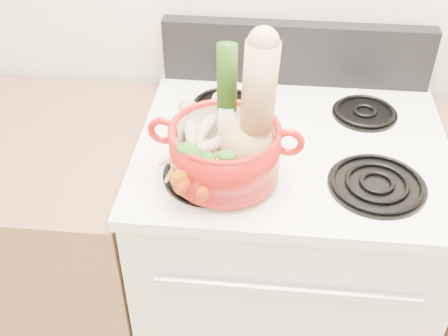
# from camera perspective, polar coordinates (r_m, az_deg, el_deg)

# --- Properties ---
(stove_body) EXTENTS (0.76, 0.65, 0.92)m
(stove_body) POSITION_cam_1_polar(r_m,az_deg,el_deg) (1.76, 5.79, -10.27)
(stove_body) COLOR white
(stove_body) RESTS_ON floor
(cooktop) EXTENTS (0.78, 0.67, 0.03)m
(cooktop) POSITION_cam_1_polar(r_m,az_deg,el_deg) (1.44, 6.99, 2.29)
(cooktop) COLOR white
(cooktop) RESTS_ON stove_body
(control_backsplash) EXTENTS (0.76, 0.05, 0.18)m
(control_backsplash) POSITION_cam_1_polar(r_m,az_deg,el_deg) (1.64, 7.34, 11.46)
(control_backsplash) COLOR black
(control_backsplash) RESTS_ON cooktop
(oven_handle) EXTENTS (0.60, 0.02, 0.02)m
(oven_handle) POSITION_cam_1_polar(r_m,az_deg,el_deg) (1.30, 6.35, -12.24)
(oven_handle) COLOR silver
(oven_handle) RESTS_ON stove_body
(burner_front_left) EXTENTS (0.22, 0.22, 0.02)m
(burner_front_left) POSITION_cam_1_polar(r_m,az_deg,el_deg) (1.30, -1.35, -0.49)
(burner_front_left) COLOR black
(burner_front_left) RESTS_ON cooktop
(burner_front_right) EXTENTS (0.22, 0.22, 0.02)m
(burner_front_right) POSITION_cam_1_polar(r_m,az_deg,el_deg) (1.32, 15.28, -1.53)
(burner_front_right) COLOR black
(burner_front_right) RESTS_ON cooktop
(burner_back_left) EXTENTS (0.17, 0.17, 0.02)m
(burner_back_left) POSITION_cam_1_polar(r_m,az_deg,el_deg) (1.54, 0.00, 6.52)
(burner_back_left) COLOR black
(burner_back_left) RESTS_ON cooktop
(burner_back_right) EXTENTS (0.17, 0.17, 0.02)m
(burner_back_right) POSITION_cam_1_polar(r_m,az_deg,el_deg) (1.56, 14.10, 5.56)
(burner_back_right) COLOR black
(burner_back_right) RESTS_ON cooktop
(dutch_oven) EXTENTS (0.26, 0.26, 0.12)m
(dutch_oven) POSITION_cam_1_polar(r_m,az_deg,el_deg) (1.25, 0.09, 1.68)
(dutch_oven) COLOR #AD100E
(dutch_oven) RESTS_ON burner_front_left
(pot_handle_left) EXTENTS (0.07, 0.02, 0.07)m
(pot_handle_left) POSITION_cam_1_polar(r_m,az_deg,el_deg) (1.25, -6.24, 3.80)
(pot_handle_left) COLOR #AD100E
(pot_handle_left) RESTS_ON dutch_oven
(pot_handle_right) EXTENTS (0.07, 0.02, 0.07)m
(pot_handle_right) POSITION_cam_1_polar(r_m,az_deg,el_deg) (1.22, 6.61, 2.60)
(pot_handle_right) COLOR #AD100E
(pot_handle_right) RESTS_ON dutch_oven
(squash) EXTENTS (0.14, 0.13, 0.31)m
(squash) POSITION_cam_1_polar(r_m,az_deg,el_deg) (1.19, 2.48, 6.23)
(squash) COLOR tan
(squash) RESTS_ON dutch_oven
(leek) EXTENTS (0.05, 0.05, 0.29)m
(leek) POSITION_cam_1_polar(r_m,az_deg,el_deg) (1.22, 0.29, 6.85)
(leek) COLOR beige
(leek) RESTS_ON dutch_oven
(ginger) EXTENTS (0.10, 0.08, 0.05)m
(ginger) POSITION_cam_1_polar(r_m,az_deg,el_deg) (1.31, 0.97, 3.10)
(ginger) COLOR tan
(ginger) RESTS_ON dutch_oven
(parsnip_0) EXTENTS (0.09, 0.22, 0.06)m
(parsnip_0) POSITION_cam_1_polar(r_m,az_deg,el_deg) (1.28, -2.11, 1.92)
(parsnip_0) COLOR beige
(parsnip_0) RESTS_ON dutch_oven
(parsnip_1) EXTENTS (0.10, 0.20, 0.06)m
(parsnip_1) POSITION_cam_1_polar(r_m,az_deg,el_deg) (1.26, -3.98, 1.71)
(parsnip_1) COLOR beige
(parsnip_1) RESTS_ON dutch_oven
(parsnip_2) EXTENTS (0.12, 0.20, 0.06)m
(parsnip_2) POSITION_cam_1_polar(r_m,az_deg,el_deg) (1.28, -2.47, 2.73)
(parsnip_2) COLOR beige
(parsnip_2) RESTS_ON dutch_oven
(parsnip_3) EXTENTS (0.16, 0.10, 0.05)m
(parsnip_3) POSITION_cam_1_polar(r_m,az_deg,el_deg) (1.25, -3.28, 1.69)
(parsnip_3) COLOR beige
(parsnip_3) RESTS_ON dutch_oven
(parsnip_4) EXTENTS (0.09, 0.22, 0.06)m
(parsnip_4) POSITION_cam_1_polar(r_m,az_deg,el_deg) (1.31, -1.87, 4.27)
(parsnip_4) COLOR beige
(parsnip_4) RESTS_ON dutch_oven
(parsnip_5) EXTENTS (0.09, 0.23, 0.06)m
(parsnip_5) POSITION_cam_1_polar(r_m,az_deg,el_deg) (1.27, -3.34, 3.12)
(parsnip_5) COLOR beige
(parsnip_5) RESTS_ON dutch_oven
(carrot_0) EXTENTS (0.04, 0.15, 0.04)m
(carrot_0) POSITION_cam_1_polar(r_m,az_deg,el_deg) (1.22, -1.65, -0.60)
(carrot_0) COLOR red
(carrot_0) RESTS_ON dutch_oven
(carrot_1) EXTENTS (0.08, 0.15, 0.04)m
(carrot_1) POSITION_cam_1_polar(r_m,az_deg,el_deg) (1.21, -2.82, -0.28)
(carrot_1) COLOR #C53709
(carrot_1) RESTS_ON dutch_oven
(carrot_2) EXTENTS (0.03, 0.16, 0.04)m
(carrot_2) POSITION_cam_1_polar(r_m,az_deg,el_deg) (1.24, 0.66, 1.00)
(carrot_2) COLOR #D34C0A
(carrot_2) RESTS_ON dutch_oven
(carrot_3) EXTENTS (0.15, 0.12, 0.05)m
(carrot_3) POSITION_cam_1_polar(r_m,az_deg,el_deg) (1.20, -2.00, -0.01)
(carrot_3) COLOR #D3610A
(carrot_3) RESTS_ON dutch_oven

